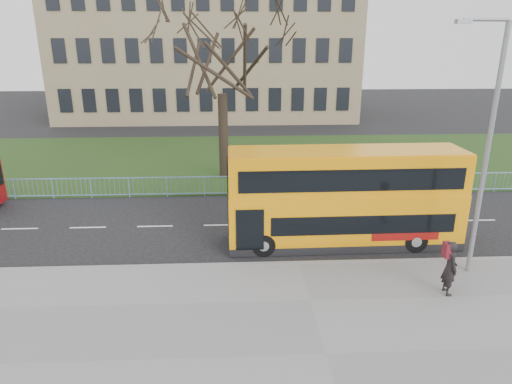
# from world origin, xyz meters

# --- Properties ---
(ground) EXTENTS (120.00, 120.00, 0.00)m
(ground) POSITION_xyz_m (0.00, 0.00, 0.00)
(ground) COLOR black
(ground) RESTS_ON ground
(pavement) EXTENTS (80.00, 10.50, 0.12)m
(pavement) POSITION_xyz_m (0.00, -6.75, 0.06)
(pavement) COLOR slate
(pavement) RESTS_ON ground
(kerb) EXTENTS (80.00, 0.20, 0.14)m
(kerb) POSITION_xyz_m (0.00, -1.55, 0.07)
(kerb) COLOR gray
(kerb) RESTS_ON ground
(grass_verge) EXTENTS (80.00, 15.40, 0.08)m
(grass_verge) POSITION_xyz_m (0.00, 14.30, 0.04)
(grass_verge) COLOR #253C16
(grass_verge) RESTS_ON ground
(guard_railing) EXTENTS (40.00, 0.12, 1.10)m
(guard_railing) POSITION_xyz_m (0.00, 6.60, 0.55)
(guard_railing) COLOR #80ACE4
(guard_railing) RESTS_ON ground
(bare_tree) EXTENTS (8.28, 8.28, 11.82)m
(bare_tree) POSITION_xyz_m (-3.00, 10.00, 5.99)
(bare_tree) COLOR black
(bare_tree) RESTS_ON grass_verge
(civic_building) EXTENTS (30.00, 15.00, 14.00)m
(civic_building) POSITION_xyz_m (-5.00, 35.00, 7.00)
(civic_building) COLOR #826D52
(civic_building) RESTS_ON ground
(yellow_bus) EXTENTS (9.35, 2.35, 3.91)m
(yellow_bus) POSITION_xyz_m (2.04, 0.35, 2.10)
(yellow_bus) COLOR orange
(yellow_bus) RESTS_ON ground
(pedestrian) EXTENTS (0.44, 0.67, 1.84)m
(pedestrian) POSITION_xyz_m (4.55, -3.90, 1.04)
(pedestrian) COLOR black
(pedestrian) RESTS_ON pavement
(street_lamp) EXTENTS (1.81, 0.35, 8.53)m
(street_lamp) POSITION_xyz_m (5.89, -2.46, 4.80)
(street_lamp) COLOR gray
(street_lamp) RESTS_ON pavement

